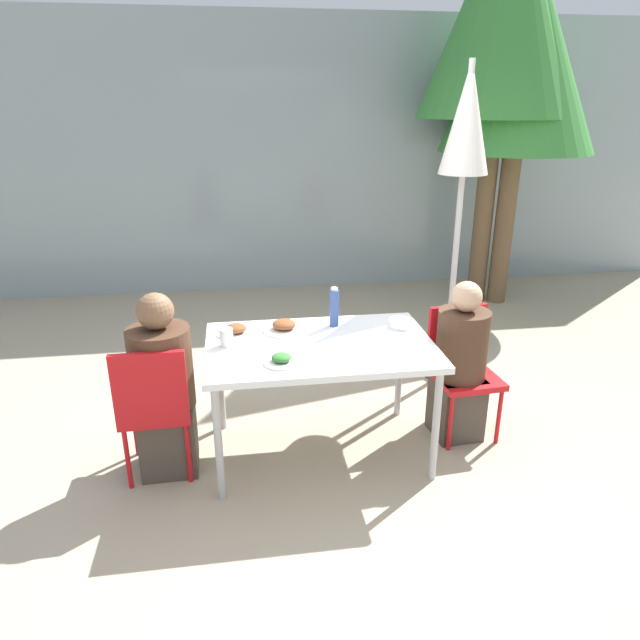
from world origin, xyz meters
name	(u,v)px	position (x,y,z in m)	size (l,w,h in m)	color
ground_plane	(320,451)	(0.00, 0.00, 0.00)	(24.00, 24.00, 0.00)	tan
building_facade	(273,158)	(0.00, 3.60, 1.50)	(10.00, 0.20, 3.00)	#89999E
dining_table	(320,353)	(0.00, 0.00, 0.69)	(1.35, 0.88, 0.75)	white
chair_left	(154,403)	(-0.97, -0.11, 0.49)	(0.41, 0.41, 0.85)	red
person_left	(164,391)	(-0.93, -0.03, 0.52)	(0.36, 0.36, 1.12)	#473D33
chair_right	(461,361)	(0.97, 0.16, 0.49)	(0.43, 0.43, 0.85)	red
person_right	(460,366)	(0.93, 0.07, 0.50)	(0.33, 0.33, 1.07)	#473D33
closed_umbrella	(465,141)	(1.18, 0.94, 1.84)	(0.36, 0.36, 2.38)	#333333
plate_0	(281,360)	(-0.25, -0.24, 0.78)	(0.20, 0.20, 0.06)	white
plate_1	(236,331)	(-0.49, 0.22, 0.78)	(0.24, 0.24, 0.07)	white
plate_2	(284,327)	(-0.19, 0.23, 0.78)	(0.27, 0.27, 0.07)	white
bottle	(334,307)	(0.13, 0.27, 0.88)	(0.06, 0.06, 0.26)	#334C8E
drinking_cup	(226,337)	(-0.55, 0.05, 0.81)	(0.08, 0.08, 0.11)	white
salad_bowl	(401,323)	(0.55, 0.19, 0.78)	(0.15, 0.15, 0.05)	white
tree_behind_left	(524,55)	(2.40, 2.64, 2.52)	(1.54, 1.54, 3.48)	brown
tree_behind_right	(505,6)	(2.20, 2.73, 2.95)	(1.58, 1.58, 4.02)	brown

